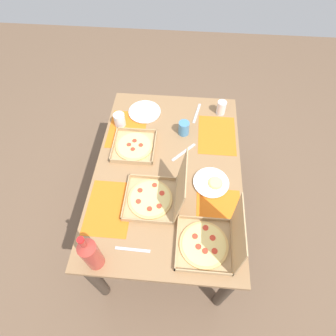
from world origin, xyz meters
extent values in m
plane|color=brown|center=(0.00, 0.00, 0.00)|extent=(6.00, 6.00, 0.00)
cylinder|color=#3F3328|center=(-0.63, -0.41, 0.35)|extent=(0.07, 0.07, 0.70)
cylinder|color=#3F3328|center=(0.63, -0.41, 0.35)|extent=(0.07, 0.07, 0.70)
cylinder|color=#3F3328|center=(-0.63, 0.41, 0.35)|extent=(0.07, 0.07, 0.70)
cylinder|color=#3F3328|center=(0.63, 0.41, 0.35)|extent=(0.07, 0.07, 0.70)
cube|color=#936D47|center=(0.00, 0.00, 0.71)|extent=(1.39, 0.94, 0.03)
cube|color=orange|center=(-0.31, -0.32, 0.73)|extent=(0.36, 0.26, 0.00)
cube|color=orange|center=(0.31, -0.32, 0.73)|extent=(0.36, 0.26, 0.00)
cube|color=orange|center=(-0.31, 0.32, 0.73)|extent=(0.36, 0.26, 0.00)
cube|color=orange|center=(0.31, 0.32, 0.73)|extent=(0.36, 0.26, 0.00)
cube|color=tan|center=(0.24, -0.09, 0.73)|extent=(0.30, 0.30, 0.01)
cube|color=tan|center=(0.09, -0.09, 0.75)|extent=(0.01, 0.30, 0.03)
cube|color=tan|center=(0.39, -0.09, 0.75)|extent=(0.01, 0.30, 0.03)
cube|color=tan|center=(0.24, -0.23, 0.75)|extent=(0.30, 0.01, 0.03)
cube|color=tan|center=(0.24, 0.06, 0.75)|extent=(0.30, 0.01, 0.03)
cylinder|color=#E0B76B|center=(0.24, -0.09, 0.74)|extent=(0.26, 0.26, 0.01)
cylinder|color=#EFD67F|center=(0.24, -0.09, 0.75)|extent=(0.24, 0.24, 0.00)
cylinder|color=red|center=(0.31, -0.08, 0.75)|extent=(0.03, 0.03, 0.00)
cylinder|color=red|center=(0.29, -0.03, 0.75)|extent=(0.03, 0.03, 0.00)
cylinder|color=red|center=(0.20, -0.02, 0.75)|extent=(0.03, 0.03, 0.00)
cylinder|color=red|center=(0.15, -0.07, 0.75)|extent=(0.03, 0.03, 0.00)
cylinder|color=red|center=(0.19, -0.15, 0.75)|extent=(0.03, 0.03, 0.00)
cylinder|color=red|center=(0.27, -0.15, 0.75)|extent=(0.03, 0.03, 0.00)
cube|color=tan|center=(0.24, 0.09, 0.91)|extent=(0.30, 0.05, 0.30)
cube|color=tan|center=(-0.15, -0.24, 0.73)|extent=(0.28, 0.28, 0.01)
cube|color=tan|center=(-0.29, -0.24, 0.75)|extent=(0.01, 0.28, 0.03)
cube|color=tan|center=(-0.01, -0.24, 0.75)|extent=(0.01, 0.28, 0.03)
cube|color=tan|center=(-0.15, -0.38, 0.75)|extent=(0.28, 0.01, 0.03)
cube|color=tan|center=(-0.15, -0.10, 0.75)|extent=(0.28, 0.01, 0.03)
cylinder|color=#E0B76B|center=(-0.15, -0.24, 0.74)|extent=(0.25, 0.25, 0.01)
cylinder|color=#EFD67F|center=(-0.15, -0.24, 0.75)|extent=(0.22, 0.22, 0.00)
cylinder|color=red|center=(-0.12, -0.25, 0.75)|extent=(0.03, 0.03, 0.00)
cylinder|color=red|center=(-0.16, -0.20, 0.75)|extent=(0.03, 0.03, 0.00)
cylinder|color=red|center=(-0.19, -0.25, 0.75)|extent=(0.03, 0.03, 0.00)
cylinder|color=red|center=(-0.15, -0.28, 0.75)|extent=(0.03, 0.03, 0.00)
cube|color=tan|center=(0.49, 0.23, 0.73)|extent=(0.30, 0.30, 0.01)
cube|color=tan|center=(0.34, 0.23, 0.75)|extent=(0.01, 0.30, 0.03)
cube|color=tan|center=(0.64, 0.23, 0.75)|extent=(0.01, 0.30, 0.03)
cube|color=tan|center=(0.49, 0.09, 0.75)|extent=(0.30, 0.01, 0.03)
cube|color=tan|center=(0.49, 0.38, 0.75)|extent=(0.30, 0.01, 0.03)
cylinder|color=#E0B76B|center=(0.49, 0.23, 0.74)|extent=(0.26, 0.26, 0.01)
cylinder|color=#EFD67F|center=(0.49, 0.23, 0.75)|extent=(0.24, 0.24, 0.00)
cylinder|color=red|center=(0.53, 0.24, 0.75)|extent=(0.03, 0.03, 0.00)
cylinder|color=red|center=(0.52, 0.29, 0.75)|extent=(0.03, 0.03, 0.00)
cylinder|color=red|center=(0.45, 0.28, 0.75)|extent=(0.03, 0.03, 0.00)
cylinder|color=red|center=(0.40, 0.24, 0.75)|extent=(0.03, 0.03, 0.00)
cylinder|color=red|center=(0.45, 0.18, 0.75)|extent=(0.03, 0.03, 0.00)
cylinder|color=red|center=(0.51, 0.20, 0.75)|extent=(0.03, 0.03, 0.00)
cube|color=tan|center=(0.49, 0.38, 0.91)|extent=(0.30, 0.01, 0.30)
cylinder|color=white|center=(0.09, 0.27, 0.73)|extent=(0.21, 0.21, 0.01)
cylinder|color=white|center=(0.09, 0.27, 0.74)|extent=(0.22, 0.22, 0.01)
cylinder|color=#E0B76B|center=(0.10, 0.30, 0.75)|extent=(0.09, 0.09, 0.01)
cylinder|color=#EFD67F|center=(0.10, 0.30, 0.75)|extent=(0.08, 0.08, 0.00)
cylinder|color=white|center=(-0.49, -0.22, 0.73)|extent=(0.23, 0.23, 0.01)
cylinder|color=white|center=(-0.49, -0.22, 0.74)|extent=(0.24, 0.24, 0.01)
cylinder|color=#B2382D|center=(0.62, -0.32, 0.84)|extent=(0.09, 0.09, 0.22)
cone|color=#B2382D|center=(0.62, -0.32, 0.97)|extent=(0.09, 0.09, 0.04)
cylinder|color=#B2382D|center=(0.62, -0.32, 1.01)|extent=(0.03, 0.03, 0.06)
cylinder|color=red|center=(0.62, -0.32, 1.04)|extent=(0.03, 0.03, 0.01)
cylinder|color=silver|center=(-0.53, 0.35, 0.78)|extent=(0.07, 0.07, 0.10)
cylinder|color=teal|center=(-0.31, 0.08, 0.78)|extent=(0.07, 0.07, 0.10)
cylinder|color=silver|center=(-0.35, -0.37, 0.78)|extent=(0.08, 0.08, 0.10)
cube|color=#B7B7BC|center=(-0.13, 0.09, 0.73)|extent=(0.17, 0.16, 0.00)
cube|color=#B7B7BC|center=(-0.51, 0.17, 0.73)|extent=(0.21, 0.06, 0.00)
cube|color=#B7B7BC|center=(0.55, -0.14, 0.73)|extent=(0.02, 0.19, 0.00)
camera|label=1|loc=(1.00, 0.08, 2.17)|focal=29.26mm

